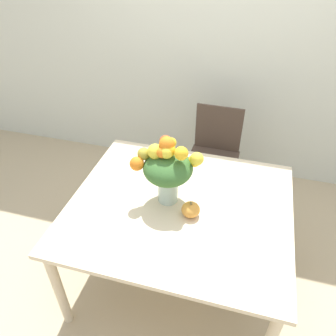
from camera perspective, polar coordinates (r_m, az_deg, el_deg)
The scene contains 6 objects.
ground_plane at distance 2.59m, azimuth 1.69°, elevation -18.01°, with size 12.00×12.00×0.00m, color tan.
wall_back at distance 3.03m, azimuth 9.65°, elevation 22.05°, with size 8.00×0.06×2.70m.
dining_table at distance 2.09m, azimuth 2.01°, elevation -7.93°, with size 1.35×1.17×0.72m.
flower_vase at distance 1.91m, azimuth -0.07°, elevation 0.01°, with size 0.42×0.34×0.45m.
pumpkin at distance 1.94m, azimuth 3.98°, elevation -7.23°, with size 0.11×0.11×0.10m.
dining_chair_near_window at distance 2.87m, azimuth 7.97°, elevation 1.95°, with size 0.43×0.43×0.90m.
Camera 1 is at (0.32, -1.43, 2.13)m, focal length 35.00 mm.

